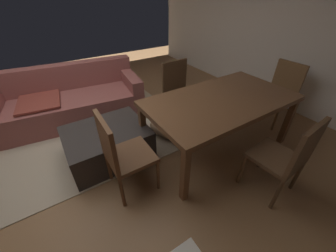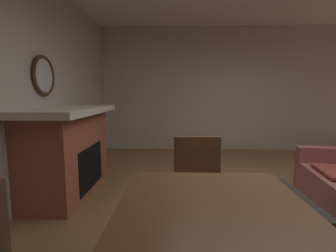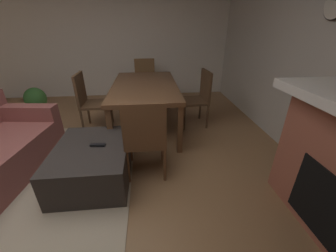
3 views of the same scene
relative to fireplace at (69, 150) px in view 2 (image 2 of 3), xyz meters
name	(u,v)px [view 2 (image 2 of 3)]	position (x,y,z in m)	size (l,w,h in m)	color
floor	(282,221)	(0.72, 2.55, -0.58)	(8.48, 8.48, 0.00)	olive
wall_left	(224,89)	(-2.81, 2.55, 0.86)	(0.12, 6.25, 2.88)	beige
area_rug	(326,239)	(1.05, 2.81, -0.58)	(2.60, 2.00, 0.01)	tan
fireplace	(69,150)	(0.00, 0.00, 0.00)	(1.79, 0.76, 1.15)	#9E5642
round_wall_mirror	(44,76)	(0.00, -0.29, 0.98)	(0.52, 0.05, 0.52)	#4C331E
ottoman_coffee_table	(262,217)	(1.05, 2.22, -0.37)	(0.97, 0.78, 0.41)	#2D2826
tv_remote	(255,195)	(1.06, 2.14, -0.16)	(0.05, 0.16, 0.02)	black
dining_chair_west	(198,182)	(1.04, 1.63, -0.06)	(0.44, 0.44, 0.93)	brown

